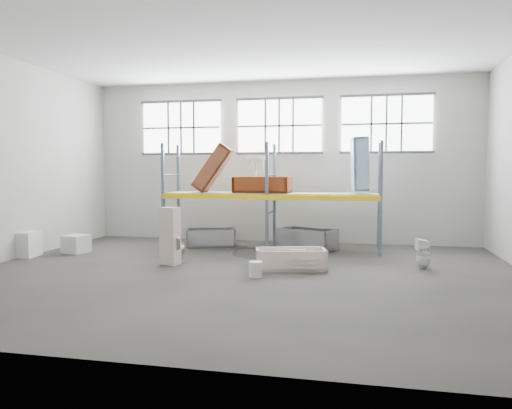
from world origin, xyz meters
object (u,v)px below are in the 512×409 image
(toilet_white, at_px, (423,253))
(steel_tub_right, at_px, (307,239))
(toilet_beige, at_px, (176,249))
(cistern_tall, at_px, (170,236))
(blue_tub_upright, at_px, (360,164))
(rust_tub_flat, at_px, (262,185))
(carton_near, at_px, (22,244))
(bathtub_beige, at_px, (291,259))
(steel_tub_left, at_px, (211,238))
(bucket, at_px, (256,269))

(toilet_white, bearing_deg, steel_tub_right, -137.05)
(toilet_beige, distance_m, cistern_tall, 0.42)
(steel_tub_right, distance_m, blue_tub_upright, 2.54)
(toilet_beige, relative_size, rust_tub_flat, 0.42)
(blue_tub_upright, bearing_deg, carton_near, -163.12)
(toilet_white, relative_size, blue_tub_upright, 0.48)
(bathtub_beige, height_order, steel_tub_right, steel_tub_right)
(toilet_white, distance_m, steel_tub_left, 6.08)
(bathtub_beige, xyz_separation_m, steel_tub_left, (-2.77, 2.82, 0.03))
(bathtub_beige, xyz_separation_m, steel_tub_right, (0.07, 2.89, 0.06))
(bucket, bearing_deg, carton_near, 170.12)
(toilet_beige, distance_m, bucket, 2.49)
(cistern_tall, bearing_deg, blue_tub_upright, 50.07)
(toilet_white, distance_m, bucket, 3.92)
(toilet_beige, bearing_deg, steel_tub_right, -136.20)
(toilet_beige, distance_m, rust_tub_flat, 3.34)
(steel_tub_left, bearing_deg, toilet_beige, -90.81)
(toilet_white, height_order, steel_tub_left, toilet_white)
(steel_tub_left, xyz_separation_m, blue_tub_upright, (4.26, -0.08, 2.14))
(steel_tub_left, bearing_deg, rust_tub_flat, -4.10)
(blue_tub_upright, bearing_deg, toilet_white, -54.65)
(bathtub_beige, height_order, rust_tub_flat, rust_tub_flat)
(steel_tub_left, relative_size, bucket, 4.27)
(cistern_tall, xyz_separation_m, steel_tub_right, (2.94, 2.93, -0.39))
(bathtub_beige, distance_m, steel_tub_right, 2.89)
(steel_tub_left, height_order, steel_tub_right, steel_tub_right)
(cistern_tall, distance_m, steel_tub_left, 2.89)
(bathtub_beige, xyz_separation_m, bucket, (-0.61, -0.96, -0.07))
(bathtub_beige, xyz_separation_m, rust_tub_flat, (-1.20, 2.71, 1.59))
(bathtub_beige, distance_m, steel_tub_left, 3.95)
(blue_tub_upright, height_order, carton_near, blue_tub_upright)
(steel_tub_right, xyz_separation_m, carton_near, (-7.10, -2.74, 0.03))
(cistern_tall, bearing_deg, steel_tub_left, 105.45)
(toilet_white, xyz_separation_m, carton_near, (-9.96, -0.55, -0.02))
(toilet_white, xyz_separation_m, rust_tub_flat, (-4.13, 2.00, 1.47))
(toilet_white, height_order, blue_tub_upright, blue_tub_upright)
(bathtub_beige, distance_m, rust_tub_flat, 3.36)
(toilet_beige, xyz_separation_m, blue_tub_upright, (4.30, 2.56, 2.06))
(steel_tub_right, bearing_deg, cistern_tall, -135.09)
(steel_tub_right, relative_size, rust_tub_flat, 1.00)
(toilet_beige, bearing_deg, toilet_white, -174.28)
(toilet_white, bearing_deg, bucket, -74.42)
(cistern_tall, relative_size, steel_tub_left, 0.97)
(steel_tub_left, distance_m, blue_tub_upright, 4.77)
(rust_tub_flat, height_order, carton_near, rust_tub_flat)
(bathtub_beige, bearing_deg, carton_near, 165.00)
(steel_tub_right, relative_size, bucket, 4.85)
(blue_tub_upright, xyz_separation_m, carton_near, (-8.52, -2.59, -2.07))
(rust_tub_flat, height_order, blue_tub_upright, blue_tub_upright)
(steel_tub_left, bearing_deg, cistern_tall, -92.09)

